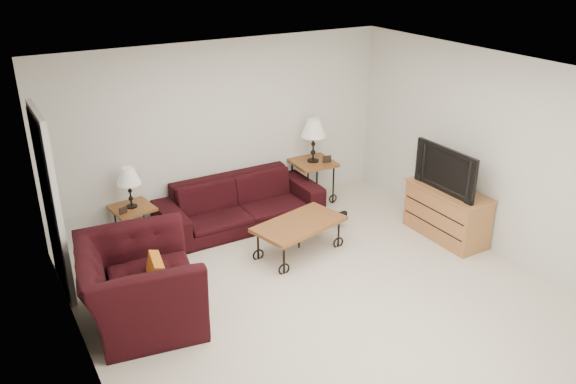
% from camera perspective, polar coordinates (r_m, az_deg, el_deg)
% --- Properties ---
extents(ground, '(5.00, 5.00, 0.00)m').
position_cam_1_polar(ground, '(6.74, 3.03, -9.91)').
color(ground, beige).
rests_on(ground, ground).
extents(wall_back, '(5.00, 0.02, 2.50)m').
position_cam_1_polar(wall_back, '(8.20, -6.35, 5.97)').
color(wall_back, silver).
rests_on(wall_back, ground).
extents(wall_front, '(5.00, 0.02, 2.50)m').
position_cam_1_polar(wall_front, '(4.53, 21.15, -11.19)').
color(wall_front, silver).
rests_on(wall_front, ground).
extents(wall_left, '(0.02, 5.00, 2.50)m').
position_cam_1_polar(wall_left, '(5.32, -20.01, -5.55)').
color(wall_left, silver).
rests_on(wall_left, ground).
extents(wall_right, '(0.02, 5.00, 2.50)m').
position_cam_1_polar(wall_right, '(7.71, 19.07, 3.63)').
color(wall_right, silver).
rests_on(wall_right, ground).
extents(ceiling, '(5.00, 5.00, 0.00)m').
position_cam_1_polar(ceiling, '(5.75, 3.57, 11.36)').
color(ceiling, white).
rests_on(ceiling, wall_back).
extents(doorway, '(0.08, 0.94, 2.04)m').
position_cam_1_polar(doorway, '(6.91, -22.24, -1.23)').
color(doorway, black).
rests_on(doorway, ground).
extents(sofa, '(2.29, 0.89, 0.67)m').
position_cam_1_polar(sofa, '(8.12, -4.68, -1.08)').
color(sofa, black).
rests_on(sofa, ground).
extents(side_table_left, '(0.56, 0.56, 0.54)m').
position_cam_1_polar(side_table_left, '(7.87, -14.81, -3.20)').
color(side_table_left, brown).
rests_on(side_table_left, ground).
extents(side_table_right, '(0.63, 0.63, 0.65)m').
position_cam_1_polar(side_table_right, '(8.85, 2.42, 1.05)').
color(side_table_right, brown).
rests_on(side_table_right, ground).
extents(lamp_left, '(0.35, 0.35, 0.54)m').
position_cam_1_polar(lamp_left, '(7.65, -15.23, 0.43)').
color(lamp_left, black).
rests_on(lamp_left, side_table_left).
extents(lamp_right, '(0.39, 0.39, 0.65)m').
position_cam_1_polar(lamp_right, '(8.62, 2.49, 5.05)').
color(lamp_right, black).
rests_on(lamp_right, side_table_right).
extents(photo_frame_left, '(0.11, 0.05, 0.09)m').
position_cam_1_polar(photo_frame_left, '(7.57, -15.82, -1.76)').
color(photo_frame_left, black).
rests_on(photo_frame_left, side_table_left).
extents(photo_frame_right, '(0.13, 0.05, 0.11)m').
position_cam_1_polar(photo_frame_right, '(8.67, 3.83, 3.23)').
color(photo_frame_right, black).
rests_on(photo_frame_right, side_table_right).
extents(coffee_table, '(1.27, 0.87, 0.43)m').
position_cam_1_polar(coffee_table, '(7.43, 1.09, -4.48)').
color(coffee_table, brown).
rests_on(coffee_table, ground).
extents(armchair, '(1.37, 1.51, 0.87)m').
position_cam_1_polar(armchair, '(6.27, -14.33, -8.74)').
color(armchair, black).
rests_on(armchair, ground).
extents(throw_pillow, '(0.17, 0.41, 0.39)m').
position_cam_1_polar(throw_pillow, '(6.22, -12.95, -7.98)').
color(throw_pillow, orange).
rests_on(throw_pillow, armchair).
extents(tv_stand, '(0.48, 1.15, 0.69)m').
position_cam_1_polar(tv_stand, '(8.06, 15.25, -2.01)').
color(tv_stand, '#9D6F3A').
rests_on(tv_stand, ground).
extents(television, '(0.14, 1.03, 0.59)m').
position_cam_1_polar(television, '(7.80, 15.64, 2.22)').
color(television, black).
rests_on(television, tv_stand).
extents(backpack, '(0.37, 0.31, 0.41)m').
position_cam_1_polar(backpack, '(8.17, 4.65, -1.92)').
color(backpack, black).
rests_on(backpack, ground).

